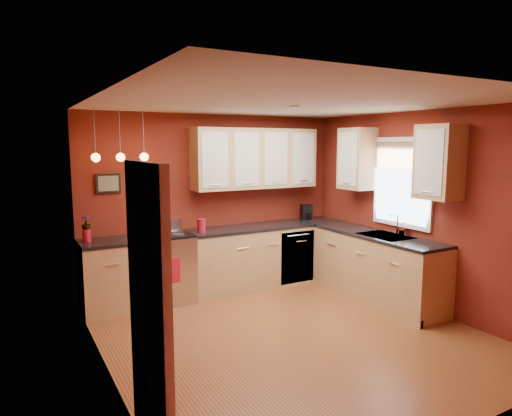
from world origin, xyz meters
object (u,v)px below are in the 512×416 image
red_canister (201,225)px  soap_pump (403,229)px  coffee_maker (307,213)px  gas_range (164,268)px  sink (385,237)px

red_canister → soap_pump: bearing=-34.5°
red_canister → coffee_maker: coffee_maker is taller
gas_range → sink: 3.05m
gas_range → coffee_maker: size_ratio=4.60×
gas_range → sink: bearing=-29.8°
coffee_maker → soap_pump: size_ratio=1.32×
sink → coffee_maker: sink is taller
coffee_maker → soap_pump: coffee_maker is taller
gas_range → coffee_maker: 2.54m
sink → soap_pump: (0.21, -0.11, 0.12)m
sink → soap_pump: sink is taller
coffee_maker → soap_pump: 1.77m
red_canister → soap_pump: size_ratio=1.01×
red_canister → gas_range: bearing=175.2°
gas_range → red_canister: bearing=-4.8°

